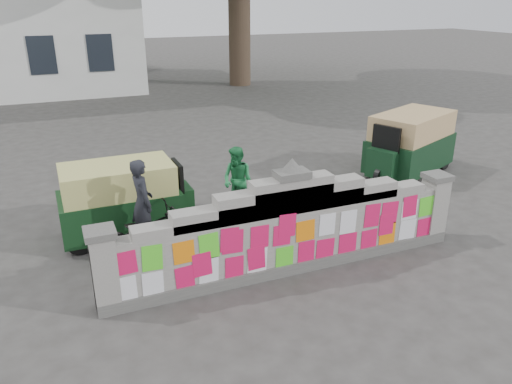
{
  "coord_description": "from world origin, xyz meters",
  "views": [
    {
      "loc": [
        -3.42,
        -6.7,
        4.41
      ],
      "look_at": [
        -0.2,
        1.0,
        1.1
      ],
      "focal_mm": 35.0,
      "sensor_mm": 36.0,
      "label": 1
    }
  ],
  "objects_px": {
    "rickshaw_left": "(123,199)",
    "pedestrian": "(238,181)",
    "cyclist_rider": "(143,215)",
    "cyclist_bike": "(145,231)",
    "rickshaw_right": "(409,143)"
  },
  "relations": [
    {
      "from": "pedestrian",
      "to": "rickshaw_right",
      "type": "distance_m",
      "value": 5.05
    },
    {
      "from": "cyclist_bike",
      "to": "cyclist_rider",
      "type": "height_order",
      "value": "cyclist_rider"
    },
    {
      "from": "pedestrian",
      "to": "rickshaw_right",
      "type": "relative_size",
      "value": 0.49
    },
    {
      "from": "cyclist_bike",
      "to": "rickshaw_left",
      "type": "relative_size",
      "value": 0.67
    },
    {
      "from": "rickshaw_left",
      "to": "rickshaw_right",
      "type": "xyz_separation_m",
      "value": [
        7.42,
        0.8,
        0.08
      ]
    },
    {
      "from": "rickshaw_left",
      "to": "cyclist_bike",
      "type": "bearing_deg",
      "value": -79.39
    },
    {
      "from": "pedestrian",
      "to": "cyclist_bike",
      "type": "bearing_deg",
      "value": -94.51
    },
    {
      "from": "cyclist_bike",
      "to": "rickshaw_left",
      "type": "xyz_separation_m",
      "value": [
        -0.2,
        1.0,
        0.29
      ]
    },
    {
      "from": "rickshaw_left",
      "to": "rickshaw_right",
      "type": "height_order",
      "value": "rickshaw_right"
    },
    {
      "from": "pedestrian",
      "to": "rickshaw_left",
      "type": "distance_m",
      "value": 2.41
    },
    {
      "from": "cyclist_rider",
      "to": "rickshaw_right",
      "type": "bearing_deg",
      "value": -84.07
    },
    {
      "from": "rickshaw_left",
      "to": "pedestrian",
      "type": "bearing_deg",
      "value": 2.76
    },
    {
      "from": "cyclist_rider",
      "to": "pedestrian",
      "type": "distance_m",
      "value": 2.49
    },
    {
      "from": "cyclist_rider",
      "to": "rickshaw_left",
      "type": "height_order",
      "value": "cyclist_rider"
    },
    {
      "from": "cyclist_rider",
      "to": "rickshaw_right",
      "type": "relative_size",
      "value": 0.53
    }
  ]
}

